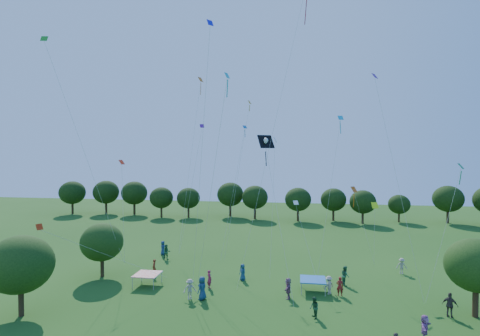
# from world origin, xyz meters

# --- Properties ---
(near_tree_west) EXTENTS (4.74, 4.74, 6.01)m
(near_tree_west) POSITION_xyz_m (-15.94, 10.40, 3.87)
(near_tree_west) COLOR #422B19
(near_tree_west) RESTS_ON ground
(near_tree_north) EXTENTS (4.11, 4.11, 5.28)m
(near_tree_north) POSITION_xyz_m (-14.68, 19.75, 3.42)
(near_tree_north) COLOR #422B19
(near_tree_north) RESTS_ON ground
(near_tree_east) EXTENTS (4.35, 4.35, 5.82)m
(near_tree_east) POSITION_xyz_m (17.41, 15.56, 3.85)
(near_tree_east) COLOR #422B19
(near_tree_east) RESTS_ON ground
(treeline) EXTENTS (88.01, 8.77, 6.77)m
(treeline) POSITION_xyz_m (-1.73, 55.43, 4.09)
(treeline) COLOR #422B19
(treeline) RESTS_ON ground
(tent_red_stripe) EXTENTS (2.20, 2.20, 1.10)m
(tent_red_stripe) POSITION_xyz_m (-9.28, 18.06, 1.04)
(tent_red_stripe) COLOR red
(tent_red_stripe) RESTS_ON ground
(tent_blue) EXTENTS (2.20, 2.20, 1.10)m
(tent_blue) POSITION_xyz_m (5.70, 18.93, 1.04)
(tent_blue) COLOR #1A5EAE
(tent_blue) RESTS_ON ground
(crowd_person_0) EXTENTS (0.83, 1.07, 1.91)m
(crowd_person_0) POSITION_xyz_m (-3.43, 15.60, 0.96)
(crowd_person_0) COLOR navy
(crowd_person_0) RESTS_ON ground
(crowd_person_1) EXTENTS (0.65, 0.74, 1.67)m
(crowd_person_1) POSITION_xyz_m (-9.67, 20.66, 0.83)
(crowd_person_1) COLOR maroon
(crowd_person_1) RESTS_ON ground
(crowd_person_2) EXTENTS (0.60, 0.85, 1.57)m
(crowd_person_2) POSITION_xyz_m (5.60, 13.43, 0.78)
(crowd_person_2) COLOR #214D2C
(crowd_person_2) RESTS_ON ground
(crowd_person_3) EXTENTS (1.06, 0.48, 1.61)m
(crowd_person_3) POSITION_xyz_m (14.71, 25.25, 0.81)
(crowd_person_3) COLOR #A49683
(crowd_person_3) RESTS_ON ground
(crowd_person_5) EXTENTS (1.21, 1.64, 1.67)m
(crowd_person_5) POSITION_xyz_m (12.53, 11.21, 0.84)
(crowd_person_5) COLOR #A661A6
(crowd_person_5) RESTS_ON ground
(crowd_person_6) EXTENTS (0.85, 0.83, 1.57)m
(crowd_person_6) POSITION_xyz_m (-0.84, 20.86, 0.78)
(crowd_person_6) COLOR navy
(crowd_person_6) RESTS_ON ground
(crowd_person_7) EXTENTS (0.61, 0.40, 1.64)m
(crowd_person_7) POSITION_xyz_m (7.94, 18.25, 0.82)
(crowd_person_7) COLOR maroon
(crowd_person_7) RESTS_ON ground
(crowd_person_8) EXTENTS (0.97, 0.83, 1.74)m
(crowd_person_8) POSITION_xyz_m (-10.49, 26.43, 0.87)
(crowd_person_8) COLOR #2B6537
(crowd_person_8) RESTS_ON ground
(crowd_person_9) EXTENTS (1.21, 0.97, 1.69)m
(crowd_person_9) POSITION_xyz_m (-4.47, 15.51, 0.85)
(crowd_person_9) COLOR #AEA18B
(crowd_person_9) RESTS_ON ground
(crowd_person_10) EXTENTS (1.17, 0.94, 1.82)m
(crowd_person_10) POSITION_xyz_m (15.53, 15.20, 0.91)
(crowd_person_10) COLOR #413534
(crowd_person_10) RESTS_ON ground
(crowd_person_11) EXTENTS (0.63, 1.62, 1.72)m
(crowd_person_11) POSITION_xyz_m (3.60, 16.98, 0.86)
(crowd_person_11) COLOR #834C6B
(crowd_person_11) RESTS_ON ground
(crowd_person_12) EXTENTS (0.58, 0.89, 1.67)m
(crowd_person_12) POSITION_xyz_m (-11.68, 28.36, 0.84)
(crowd_person_12) COLOR navy
(crowd_person_12) RESTS_ON ground
(crowd_person_13) EXTENTS (0.70, 0.71, 1.63)m
(crowd_person_13) POSITION_xyz_m (-3.48, 18.29, 0.82)
(crowd_person_13) COLOR #9F1C43
(crowd_person_13) RESTS_ON ground
(crowd_person_14) EXTENTS (0.59, 0.93, 1.77)m
(crowd_person_14) POSITION_xyz_m (8.70, 21.03, 0.89)
(crowd_person_14) COLOR #2B6540
(crowd_person_14) RESTS_ON ground
(crowd_person_15) EXTENTS (1.06, 1.05, 1.58)m
(crowd_person_15) POSITION_xyz_m (7.04, 18.48, 0.79)
(crowd_person_15) COLOR #BAA795
(crowd_person_15) RESTS_ON ground
(pirate_kite) EXTENTS (3.10, 4.68, 12.32)m
(pirate_kite) POSITION_xyz_m (1.82, 16.04, 12.92)
(pirate_kite) COLOR black
(red_high_kite) EXTENTS (5.62, 2.86, 25.09)m
(red_high_kite) POSITION_xyz_m (3.87, 16.68, 20.64)
(red_high_kite) COLOR red
(small_kite_0) EXTENTS (1.51, 5.24, 19.93)m
(small_kite_0) POSITION_xyz_m (-7.39, 28.31, 17.10)
(small_kite_0) COLOR orange
(small_kite_1) EXTENTS (0.83, 1.10, 10.21)m
(small_kite_1) POSITION_xyz_m (-12.95, 20.69, 9.62)
(small_kite_1) COLOR red
(small_kite_2) EXTENTS (2.38, 3.26, 16.54)m
(small_kite_2) POSITION_xyz_m (-1.41, 25.02, 13.33)
(small_kite_2) COLOR orange
(small_kite_3) EXTENTS (2.37, 0.62, 10.12)m
(small_kite_3) POSITION_xyz_m (15.28, 14.10, 9.44)
(small_kite_3) COLOR #1B9646
(small_kite_4) EXTENTS (2.66, 4.04, 19.86)m
(small_kite_4) POSITION_xyz_m (-2.29, 12.03, 14.92)
(small_kite_4) COLOR #1715D6
(small_kite_5) EXTENTS (3.81, 0.67, 16.65)m
(small_kite_5) POSITION_xyz_m (10.84, 14.45, 13.24)
(small_kite_5) COLOR #641893
(small_kite_6) EXTENTS (2.09, 3.47, 6.28)m
(small_kite_6) POSITION_xyz_m (4.46, 21.64, 6.34)
(small_kite_6) COLOR white
(small_kite_7) EXTENTS (2.23, 1.43, 14.18)m
(small_kite_7) POSITION_xyz_m (7.62, 19.81, 12.02)
(small_kite_7) COLOR #0EA1D3
(small_kite_8) EXTENTS (2.62, 2.01, 7.75)m
(small_kite_8) POSITION_xyz_m (9.75, 22.03, 7.86)
(small_kite_8) COLOR #DD560D
(small_kite_9) EXTENTS (6.77, 7.64, 5.86)m
(small_kite_9) POSITION_xyz_m (-11.99, 11.12, 5.58)
(small_kite_9) COLOR red
(small_kite_10) EXTENTS (0.68, 1.97, 6.26)m
(small_kite_10) POSITION_xyz_m (11.50, 22.42, 6.65)
(small_kite_10) COLOR #CEFF16
(small_kite_11) EXTENTS (2.62, 8.30, 19.83)m
(small_kite_11) POSITION_xyz_m (-14.21, 14.36, 15.28)
(small_kite_11) COLOR #198B1F
(small_kite_12) EXTENTS (2.07, 5.10, 14.02)m
(small_kite_12) POSITION_xyz_m (-2.04, 26.37, 11.69)
(small_kite_12) COLOR #1165B1
(small_kite_13) EXTENTS (2.83, 0.44, 13.99)m
(small_kite_13) POSITION_xyz_m (-6.47, 24.67, 11.45)
(small_kite_13) COLOR #6A1891
(small_kite_14) EXTENTS (0.36, 4.28, 12.45)m
(small_kite_14) POSITION_xyz_m (2.12, 21.21, 11.28)
(small_kite_14) COLOR white
(small_kite_15) EXTENTS (3.81, 6.23, 15.79)m
(small_kite_15) POSITION_xyz_m (-0.98, 10.43, 12.45)
(small_kite_15) COLOR #0CACC1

